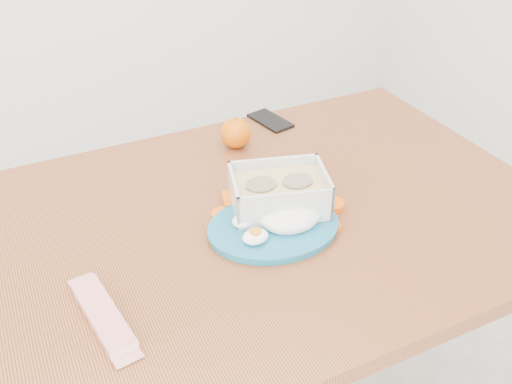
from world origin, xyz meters
name	(u,v)px	position (x,y,z in m)	size (l,w,h in m)	color
dining_table	(256,244)	(0.01, 0.01, 0.66)	(1.34, 0.90, 0.75)	#9A4D2B
food_container	(279,194)	(0.06, -0.01, 0.80)	(0.28, 0.24, 0.10)	#FF5E07
orange_fruit	(236,133)	(0.10, 0.31, 0.79)	(0.08, 0.08, 0.08)	#E16504
rice_plate	(279,221)	(0.03, -0.07, 0.77)	(0.32, 0.32, 0.08)	#186585
candy_bar	(103,315)	(-0.37, -0.15, 0.76)	(0.20, 0.05, 0.02)	#BA090A
smartphone	(270,121)	(0.24, 0.39, 0.75)	(0.07, 0.14, 0.01)	black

